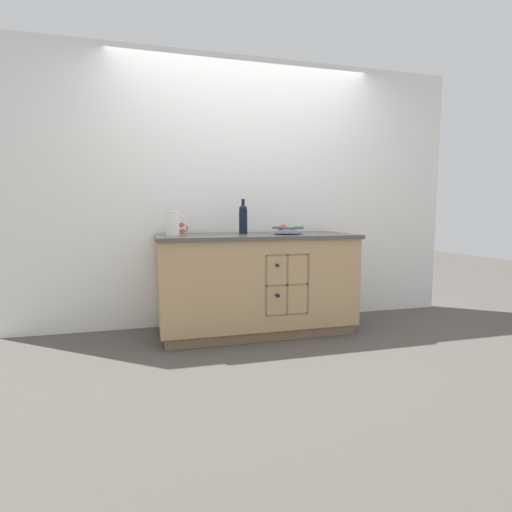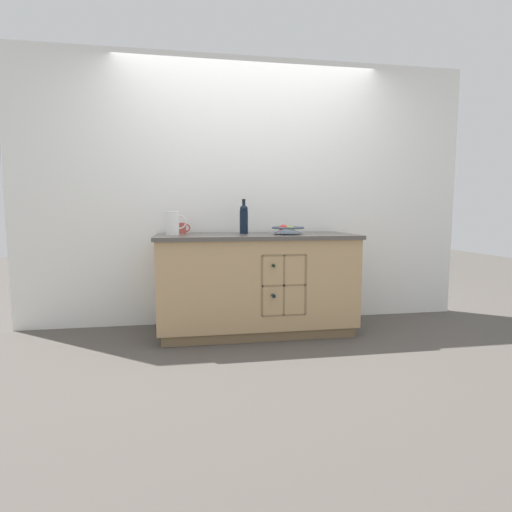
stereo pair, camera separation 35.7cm
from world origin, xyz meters
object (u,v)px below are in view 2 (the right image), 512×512
fruit_bowl (288,229)px  ceramic_mug (182,228)px  standing_wine_bottle (244,218)px  white_pitcher (173,223)px

fruit_bowl → ceramic_mug: (-0.92, 0.33, 0.01)m
fruit_bowl → standing_wine_bottle: size_ratio=0.92×
fruit_bowl → white_pitcher: bearing=176.3°
ceramic_mug → standing_wine_bottle: bearing=-17.2°
ceramic_mug → standing_wine_bottle: (0.55, -0.17, 0.09)m
fruit_bowl → white_pitcher: size_ratio=1.42×
fruit_bowl → ceramic_mug: bearing=160.4°
ceramic_mug → white_pitcher: bearing=-106.4°
standing_wine_bottle → ceramic_mug: bearing=162.8°
white_pitcher → fruit_bowl: bearing=-3.7°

